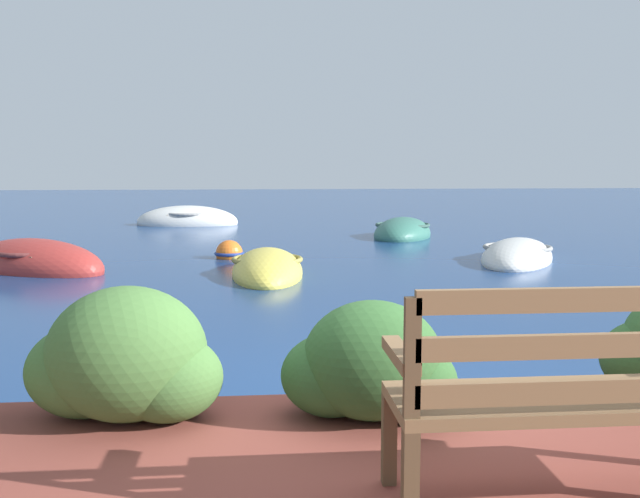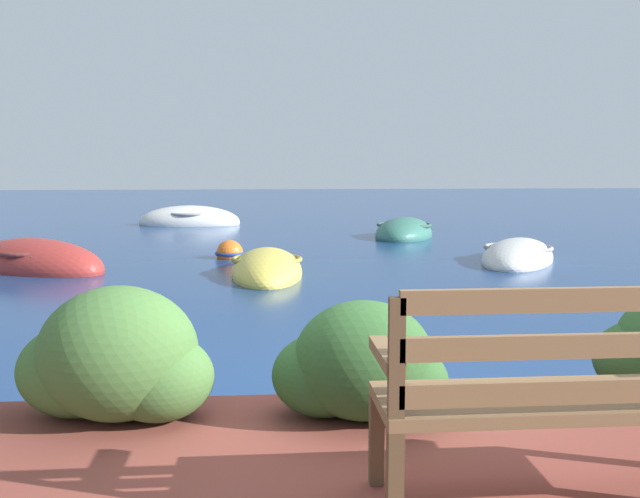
% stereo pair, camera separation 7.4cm
% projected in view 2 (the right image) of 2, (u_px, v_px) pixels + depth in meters
% --- Properties ---
extents(ground_plane, '(80.00, 80.00, 0.00)m').
position_uv_depth(ground_plane, '(389.00, 426.00, 4.36)').
color(ground_plane, navy).
extents(park_bench, '(1.56, 0.48, 0.93)m').
position_uv_depth(park_bench, '(573.00, 390.00, 2.83)').
color(park_bench, brown).
rests_on(park_bench, patio_terrace).
extents(hedge_clump_left, '(1.07, 0.77, 0.73)m').
position_uv_depth(hedge_clump_left, '(116.00, 361.00, 3.84)').
color(hedge_clump_left, '#426B33').
rests_on(hedge_clump_left, patio_terrace).
extents(hedge_clump_centre, '(0.95, 0.69, 0.65)m').
position_uv_depth(hedge_clump_centre, '(361.00, 367.00, 3.86)').
color(hedge_clump_centre, '#2D5628').
rests_on(hedge_clump_centre, patio_terrace).
extents(rowboat_nearest, '(1.06, 2.59, 0.64)m').
position_uv_depth(rowboat_nearest, '(267.00, 271.00, 10.26)').
color(rowboat_nearest, '#DBC64C').
rests_on(rowboat_nearest, ground_plane).
extents(rowboat_mid, '(2.77, 2.31, 0.84)m').
position_uv_depth(rowboat_mid, '(36.00, 265.00, 10.72)').
color(rowboat_mid, '#9E2D28').
rests_on(rowboat_mid, ground_plane).
extents(rowboat_far, '(2.22, 2.96, 0.63)m').
position_uv_depth(rowboat_far, '(518.00, 258.00, 11.71)').
color(rowboat_far, silver).
rests_on(rowboat_far, ground_plane).
extents(rowboat_outer, '(1.94, 2.56, 0.75)m').
position_uv_depth(rowboat_outer, '(404.00, 234.00, 15.49)').
color(rowboat_outer, '#336B5B').
rests_on(rowboat_outer, ground_plane).
extents(rowboat_distant, '(2.66, 1.34, 0.88)m').
position_uv_depth(rowboat_distant, '(190.00, 222.00, 18.57)').
color(rowboat_distant, silver).
rests_on(rowboat_distant, ground_plane).
extents(mooring_buoy, '(0.50, 0.50, 0.46)m').
position_uv_depth(mooring_buoy, '(230.00, 253.00, 12.06)').
color(mooring_buoy, orange).
rests_on(mooring_buoy, ground_plane).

